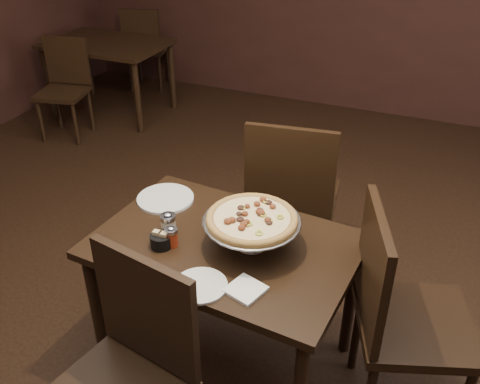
% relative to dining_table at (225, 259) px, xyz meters
% --- Properties ---
extents(room, '(6.04, 7.04, 2.84)m').
position_rel_dining_table_xyz_m(room, '(-0.03, -0.08, 0.80)').
color(room, black).
rests_on(room, ground).
extents(dining_table, '(1.17, 0.83, 0.69)m').
position_rel_dining_table_xyz_m(dining_table, '(0.00, 0.00, 0.00)').
color(dining_table, black).
rests_on(dining_table, ground).
extents(background_table, '(1.10, 0.73, 0.69)m').
position_rel_dining_table_xyz_m(background_table, '(-2.29, 2.40, -0.01)').
color(background_table, black).
rests_on(background_table, ground).
extents(pizza_stand, '(0.41, 0.41, 0.17)m').
position_rel_dining_table_xyz_m(pizza_stand, '(0.12, 0.02, 0.23)').
color(pizza_stand, '#B5B5BC').
rests_on(pizza_stand, dining_table).
extents(parmesan_shaker, '(0.07, 0.07, 0.12)m').
position_rel_dining_table_xyz_m(parmesan_shaker, '(-0.25, -0.05, 0.15)').
color(parmesan_shaker, beige).
rests_on(parmesan_shaker, dining_table).
extents(pepper_flake_shaker, '(0.06, 0.06, 0.10)m').
position_rel_dining_table_xyz_m(pepper_flake_shaker, '(-0.20, -0.11, 0.14)').
color(pepper_flake_shaker, maroon).
rests_on(pepper_flake_shaker, dining_table).
extents(packet_caddy, '(0.09, 0.09, 0.07)m').
position_rel_dining_table_xyz_m(packet_caddy, '(-0.24, -0.13, 0.12)').
color(packet_caddy, black).
rests_on(packet_caddy, dining_table).
extents(napkin_stack, '(0.16, 0.16, 0.01)m').
position_rel_dining_table_xyz_m(napkin_stack, '(0.20, -0.25, 0.10)').
color(napkin_stack, white).
rests_on(napkin_stack, dining_table).
extents(plate_left, '(0.27, 0.27, 0.01)m').
position_rel_dining_table_xyz_m(plate_left, '(-0.41, 0.20, 0.10)').
color(plate_left, white).
rests_on(plate_left, dining_table).
extents(plate_near, '(0.21, 0.21, 0.01)m').
position_rel_dining_table_xyz_m(plate_near, '(0.03, -0.29, 0.10)').
color(plate_near, white).
rests_on(plate_near, dining_table).
extents(serving_spatula, '(0.14, 0.14, 0.02)m').
position_rel_dining_table_xyz_m(serving_spatula, '(0.11, -0.10, 0.23)').
color(serving_spatula, '#B5B5BC').
rests_on(serving_spatula, pizza_stand).
extents(chair_far, '(0.53, 0.53, 1.00)m').
position_rel_dining_table_xyz_m(chair_far, '(0.07, 0.72, -0.06)').
color(chair_far, black).
rests_on(chair_far, ground).
extents(chair_near, '(0.53, 0.53, 0.97)m').
position_rel_dining_table_xyz_m(chair_near, '(-0.10, -0.64, -0.07)').
color(chair_near, black).
rests_on(chair_near, ground).
extents(chair_side, '(0.59, 0.59, 1.00)m').
position_rel_dining_table_xyz_m(chair_side, '(0.75, 0.03, -0.06)').
color(chair_side, black).
rests_on(chair_side, ground).
extents(bg_chair_far, '(0.49, 0.49, 0.86)m').
position_rel_dining_table_xyz_m(bg_chair_far, '(-2.32, 3.09, -0.13)').
color(bg_chair_far, black).
rests_on(bg_chair_far, ground).
extents(bg_chair_near, '(0.47, 0.47, 0.84)m').
position_rel_dining_table_xyz_m(bg_chair_near, '(-2.36, 1.83, -0.14)').
color(bg_chair_near, black).
rests_on(bg_chair_near, ground).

